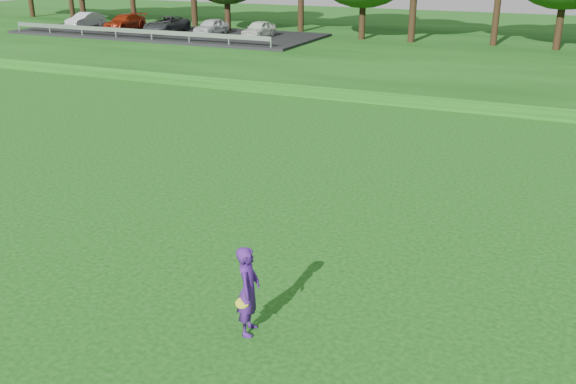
% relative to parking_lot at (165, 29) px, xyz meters
% --- Properties ---
extents(ground, '(140.00, 140.00, 0.00)m').
position_rel_parking_lot_xyz_m(ground, '(24.07, -32.81, -1.03)').
color(ground, '#10430C').
rests_on(ground, ground).
extents(berm, '(130.00, 30.00, 0.60)m').
position_rel_parking_lot_xyz_m(berm, '(24.07, 1.19, -0.73)').
color(berm, '#10430C').
rests_on(berm, ground).
extents(walking_path, '(130.00, 1.60, 0.04)m').
position_rel_parking_lot_xyz_m(walking_path, '(24.07, -12.81, -1.01)').
color(walking_path, gray).
rests_on(walking_path, ground).
extents(parking_lot, '(24.00, 9.00, 1.38)m').
position_rel_parking_lot_xyz_m(parking_lot, '(0.00, 0.00, 0.00)').
color(parking_lot, black).
rests_on(parking_lot, berm).
extents(woman, '(0.57, 0.73, 1.77)m').
position_rel_parking_lot_xyz_m(woman, '(24.69, -33.23, -0.15)').
color(woman, '#41186F').
rests_on(woman, ground).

